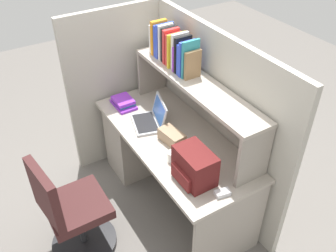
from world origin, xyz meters
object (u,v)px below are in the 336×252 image
backpack (194,166)px  office_chair (71,215)px  paper_cup (173,156)px  tissue_box (172,137)px  computer_mouse (222,193)px  laptop (151,119)px

backpack → office_chair: 1.01m
backpack → paper_cup: bearing=-173.7°
backpack → tissue_box: (-0.43, 0.09, -0.07)m
backpack → office_chair: bearing=-118.3°
computer_mouse → tissue_box: bearing=-169.3°
office_chair → computer_mouse: bearing=-134.4°
office_chair → laptop: bearing=-78.9°
computer_mouse → paper_cup: bearing=-155.8°
computer_mouse → tissue_box: 0.65m
computer_mouse → office_chair: (-0.66, -0.88, -0.35)m
paper_cup → tissue_box: (-0.19, 0.11, 0.01)m
office_chair → tissue_box: bearing=-97.9°
laptop → office_chair: laptop is taller
tissue_box → backpack: bearing=-18.7°
backpack → office_chair: size_ratio=0.32×
paper_cup → office_chair: bearing=-104.0°
laptop → office_chair: size_ratio=0.40×
laptop → computer_mouse: (0.95, 0.02, -0.03)m
laptop → tissue_box: laptop is taller
backpack → tissue_box: bearing=168.7°
laptop → computer_mouse: bearing=1.0°
backpack → office_chair: backpack is taller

